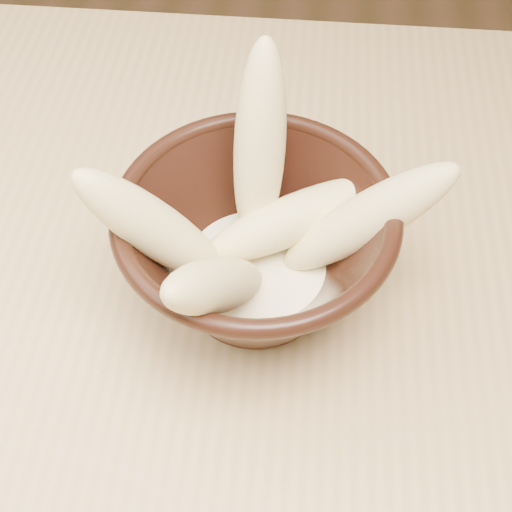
% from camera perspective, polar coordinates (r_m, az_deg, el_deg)
% --- Properties ---
extents(table, '(1.20, 0.80, 0.75)m').
position_cam_1_polar(table, '(0.56, -3.44, -12.46)').
color(table, tan).
rests_on(table, ground).
extents(bowl, '(0.18, 0.18, 0.10)m').
position_cam_1_polar(bowl, '(0.47, -0.00, 0.64)').
color(bowl, black).
rests_on(bowl, table).
extents(milk_puddle, '(0.10, 0.10, 0.01)m').
position_cam_1_polar(milk_puddle, '(0.49, -0.00, -1.14)').
color(milk_puddle, '#F9F0C8').
rests_on(milk_puddle, bowl).
extents(banana_upright, '(0.04, 0.08, 0.15)m').
position_cam_1_polar(banana_upright, '(0.46, 0.28, 8.63)').
color(banana_upright, '#F6E791').
rests_on(banana_upright, bowl).
extents(banana_left, '(0.11, 0.05, 0.13)m').
position_cam_1_polar(banana_left, '(0.44, -7.95, 2.06)').
color(banana_left, '#F6E791').
rests_on(banana_left, bowl).
extents(banana_right, '(0.13, 0.05, 0.11)m').
position_cam_1_polar(banana_right, '(0.46, 8.80, 2.91)').
color(banana_right, '#F6E791').
rests_on(banana_right, bowl).
extents(banana_across, '(0.13, 0.09, 0.05)m').
position_cam_1_polar(banana_across, '(0.48, 2.94, 2.93)').
color(banana_across, '#F6E791').
rests_on(banana_across, bowl).
extents(banana_front, '(0.08, 0.12, 0.12)m').
position_cam_1_polar(banana_front, '(0.42, -3.14, -2.34)').
color(banana_front, '#F6E791').
rests_on(banana_front, bowl).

